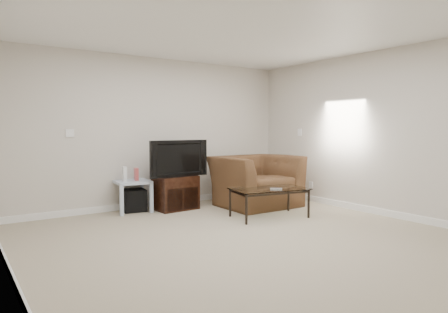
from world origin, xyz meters
TOP-DOWN VIEW (x-y plane):
  - floor at (0.00, 0.00)m, footprint 5.00×5.00m
  - ceiling at (0.00, 0.00)m, footprint 5.00×5.00m
  - wall_back at (0.00, 2.50)m, footprint 5.00×0.02m
  - wall_left at (-2.50, 0.00)m, footprint 0.02×5.00m
  - wall_right at (2.50, 0.00)m, footprint 0.02×5.00m
  - plate_back at (-1.40, 2.49)m, footprint 0.12×0.02m
  - plate_right_switch at (2.49, 1.60)m, footprint 0.02×0.09m
  - plate_right_outlet at (2.49, 1.30)m, footprint 0.02×0.08m
  - tv_stand at (0.12, 2.05)m, footprint 0.68×0.49m
  - dvd_player at (0.13, 2.01)m, footprint 0.38×0.27m
  - television at (0.13, 2.02)m, footprint 0.95×0.21m
  - side_table at (-0.52, 2.28)m, footprint 0.56×0.56m
  - subwoofer at (-0.49, 2.30)m, footprint 0.40×0.40m
  - game_console at (-0.65, 2.27)m, footprint 0.08×0.17m
  - game_case at (-0.46, 2.25)m, footprint 0.08×0.15m
  - recliner at (1.40, 1.55)m, footprint 1.33×0.87m
  - coffee_table at (1.00, 0.74)m, footprint 1.20×0.83m
  - remote at (1.02, 0.61)m, footprint 0.17×0.14m

SIDE VIEW (x-z plane):
  - floor at x=0.00m, z-range 0.00..0.00m
  - subwoofer at x=-0.49m, z-range 0.00..0.35m
  - coffee_table at x=1.00m, z-range 0.00..0.43m
  - side_table at x=-0.52m, z-range 0.00..0.50m
  - tv_stand at x=0.12m, z-range 0.00..0.55m
  - plate_right_outlet at x=2.49m, z-range 0.24..0.36m
  - remote at x=1.02m, z-range 0.43..0.45m
  - dvd_player at x=0.13m, z-range 0.43..0.48m
  - recliner at x=1.40m, z-range 0.00..1.15m
  - game_case at x=-0.46m, z-range 0.50..0.70m
  - game_console at x=-0.65m, z-range 0.50..0.73m
  - television at x=0.13m, z-range 0.55..1.14m
  - wall_back at x=0.00m, z-range 0.00..2.50m
  - wall_left at x=-2.50m, z-range 0.00..2.50m
  - wall_right at x=2.50m, z-range 0.00..2.50m
  - plate_back at x=-1.40m, z-range 1.19..1.31m
  - plate_right_switch at x=2.49m, z-range 1.19..1.31m
  - ceiling at x=0.00m, z-range 2.50..2.50m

